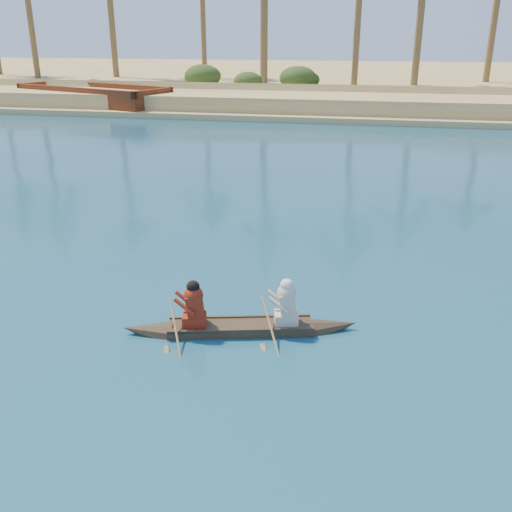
# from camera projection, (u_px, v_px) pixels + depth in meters

# --- Properties ---
(ground) EXTENTS (160.00, 160.00, 0.00)m
(ground) POSITION_uv_depth(u_px,v_px,m) (8.00, 240.00, 15.07)
(ground) COLOR #0C3150
(ground) RESTS_ON ground
(sandy_embankment) EXTENTS (150.00, 51.00, 1.50)m
(sandy_embankment) POSITION_uv_depth(u_px,v_px,m) (285.00, 81.00, 57.59)
(sandy_embankment) COLOR #D3BE77
(sandy_embankment) RESTS_ON ground
(shrub_cluster) EXTENTS (100.00, 6.00, 2.40)m
(shrub_cluster) POSITION_uv_depth(u_px,v_px,m) (253.00, 87.00, 43.33)
(shrub_cluster) COLOR #233814
(shrub_cluster) RESTS_ON ground
(canoe) EXTENTS (4.32, 1.61, 1.19)m
(canoe) POSITION_uv_depth(u_px,v_px,m) (240.00, 320.00, 10.41)
(canoe) COLOR #3F3222
(canoe) RESTS_ON ground
(barge_mid) EXTENTS (12.12, 7.57, 1.92)m
(barge_mid) POSITION_uv_depth(u_px,v_px,m) (94.00, 99.00, 40.43)
(barge_mid) COLOR maroon
(barge_mid) RESTS_ON ground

